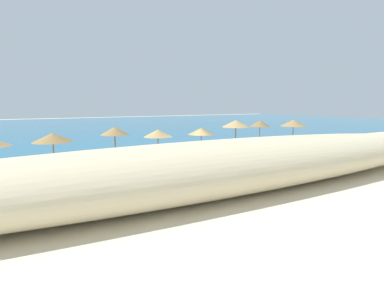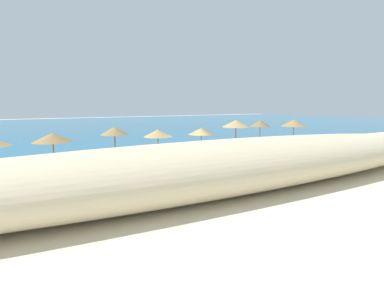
# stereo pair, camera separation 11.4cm
# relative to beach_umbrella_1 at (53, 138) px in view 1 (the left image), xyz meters

# --- Properties ---
(ground_plane) EXTENTS (160.00, 160.00, 0.00)m
(ground_plane) POSITION_rel_beach_umbrella_1_xyz_m (9.55, -1.64, -2.23)
(ground_plane) COLOR beige
(sea_water) EXTENTS (160.00, 71.73, 0.01)m
(sea_water) POSITION_rel_beach_umbrella_1_xyz_m (9.55, 39.74, -2.23)
(sea_water) COLOR #1E6B93
(sea_water) RESTS_ON ground_plane
(dune_ridge) EXTENTS (39.77, 5.87, 2.67)m
(dune_ridge) POSITION_rel_beach_umbrella_1_xyz_m (6.84, -9.18, -0.90)
(dune_ridge) COLOR beige
(dune_ridge) RESTS_ON ground_plane
(beach_umbrella_1) EXTENTS (2.48, 2.48, 2.53)m
(beach_umbrella_1) POSITION_rel_beach_umbrella_1_xyz_m (0.00, 0.00, 0.00)
(beach_umbrella_1) COLOR brown
(beach_umbrella_1) RESTS_ON ground_plane
(beach_umbrella_2) EXTENTS (1.98, 1.98, 2.78)m
(beach_umbrella_2) POSITION_rel_beach_umbrella_1_xyz_m (3.97, -0.07, 0.25)
(beach_umbrella_2) COLOR brown
(beach_umbrella_2) RESTS_ON ground_plane
(beach_umbrella_3) EXTENTS (2.20, 2.20, 2.43)m
(beach_umbrella_3) POSITION_rel_beach_umbrella_1_xyz_m (7.30, 0.03, -0.09)
(beach_umbrella_3) COLOR brown
(beach_umbrella_3) RESTS_ON ground_plane
(beach_umbrella_4) EXTENTS (2.19, 2.19, 2.44)m
(beach_umbrella_4) POSITION_rel_beach_umbrella_1_xyz_m (11.02, -0.28, -0.08)
(beach_umbrella_4) COLOR brown
(beach_umbrella_4) RESTS_ON ground_plane
(beach_umbrella_5) EXTENTS (2.52, 2.52, 2.97)m
(beach_umbrella_5) POSITION_rel_beach_umbrella_1_xyz_m (14.73, -0.12, 0.41)
(beach_umbrella_5) COLOR brown
(beach_umbrella_5) RESTS_ON ground_plane
(beach_umbrella_6) EXTENTS (1.94, 1.94, 2.82)m
(beach_umbrella_6) POSITION_rel_beach_umbrella_1_xyz_m (17.94, 0.27, 0.29)
(beach_umbrella_6) COLOR brown
(beach_umbrella_6) RESTS_ON ground_plane
(beach_umbrella_7) EXTENTS (2.57, 2.57, 2.81)m
(beach_umbrella_7) POSITION_rel_beach_umbrella_1_xyz_m (21.98, -0.25, 0.24)
(beach_umbrella_7) COLOR brown
(beach_umbrella_7) RESTS_ON ground_plane
(lounge_chair_1) EXTENTS (1.67, 1.25, 1.22)m
(lounge_chair_1) POSITION_rel_beach_umbrella_1_xyz_m (22.36, -1.01, -1.73)
(lounge_chair_1) COLOR #199972
(lounge_chair_1) RESTS_ON ground_plane
(lounge_chair_2) EXTENTS (1.55, 0.70, 1.00)m
(lounge_chair_2) POSITION_rel_beach_umbrella_1_xyz_m (0.72, -1.21, -1.81)
(lounge_chair_2) COLOR orange
(lounge_chair_2) RESTS_ON ground_plane
(cooler_box) EXTENTS (0.39, 0.59, 0.34)m
(cooler_box) POSITION_rel_beach_umbrella_1_xyz_m (9.59, 0.66, -2.07)
(cooler_box) COLOR white
(cooler_box) RESTS_ON ground_plane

